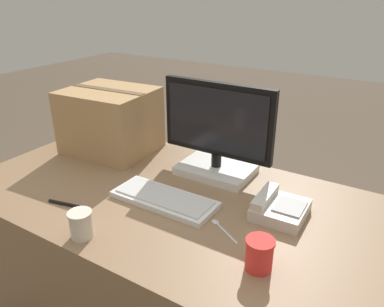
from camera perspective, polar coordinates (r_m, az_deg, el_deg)
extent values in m
cube|color=#8C6B4C|center=(1.70, -1.63, -17.62)|extent=(1.80, 0.90, 0.74)
cube|color=white|center=(1.67, 3.68, -2.42)|extent=(0.32, 0.23, 0.04)
cylinder|color=black|center=(1.65, 3.73, -0.95)|extent=(0.04, 0.04, 0.06)
cube|color=black|center=(1.58, 3.91, 5.20)|extent=(0.50, 0.03, 0.31)
cube|color=black|center=(1.56, 3.61, 5.03)|extent=(0.46, 0.01, 0.27)
cube|color=silver|center=(1.46, -4.25, -6.99)|extent=(0.41, 0.17, 0.02)
cube|color=silver|center=(1.45, -4.26, -6.52)|extent=(0.38, 0.13, 0.01)
cube|color=beige|center=(1.40, 13.31, -8.39)|extent=(0.18, 0.20, 0.05)
cube|color=beige|center=(1.40, 11.05, -6.47)|extent=(0.05, 0.18, 0.03)
cube|color=gray|center=(1.38, 14.68, -7.80)|extent=(0.10, 0.12, 0.01)
cylinder|color=beige|center=(1.30, -16.53, -10.48)|extent=(0.07, 0.07, 0.09)
cylinder|color=beige|center=(1.28, -16.78, -8.72)|extent=(0.08, 0.08, 0.01)
cylinder|color=red|center=(1.14, 10.21, -15.04)|extent=(0.08, 0.08, 0.09)
cylinder|color=red|center=(1.11, 10.40, -13.04)|extent=(0.09, 0.09, 0.01)
cube|color=silver|center=(1.29, 5.30, -12.02)|extent=(0.11, 0.07, 0.00)
ellipsoid|color=silver|center=(1.34, 3.57, -10.37)|extent=(0.04, 0.04, 0.00)
cube|color=tan|center=(1.90, -12.32, 4.92)|extent=(0.44, 0.38, 0.31)
cube|color=brown|center=(1.85, -12.75, 9.51)|extent=(0.41, 0.07, 0.00)
cylinder|color=black|center=(1.52, -18.93, -7.22)|extent=(0.13, 0.04, 0.01)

